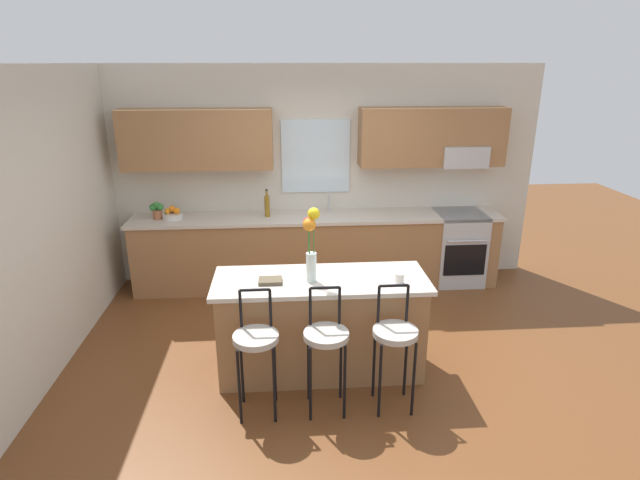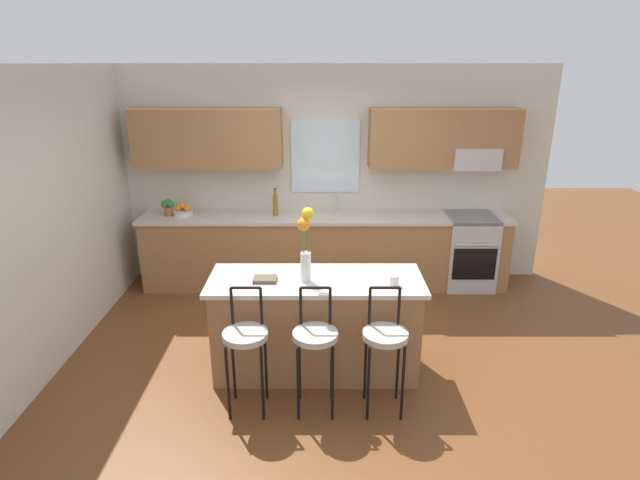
{
  "view_description": "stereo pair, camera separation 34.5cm",
  "coord_description": "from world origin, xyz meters",
  "px_view_note": "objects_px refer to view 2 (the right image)",
  "views": [
    {
      "loc": [
        -0.41,
        -4.33,
        2.71
      ],
      "look_at": [
        -0.05,
        0.55,
        1.0
      ],
      "focal_mm": 28.63,
      "sensor_mm": 36.0,
      "label": 1
    },
    {
      "loc": [
        -0.07,
        -4.34,
        2.71
      ],
      "look_at": [
        -0.05,
        0.55,
        1.0
      ],
      "focal_mm": 28.63,
      "sensor_mm": 36.0,
      "label": 2
    }
  ],
  "objects_px": {
    "oven_range": "(467,251)",
    "potted_plant_small": "(166,207)",
    "fruit_bowl_oranges": "(182,211)",
    "bottle_olive_oil": "(274,205)",
    "bar_stool_far": "(384,340)",
    "kitchen_island": "(315,325)",
    "mug_ceramic": "(393,280)",
    "cookbook": "(264,279)",
    "bar_stool_near": "(244,340)",
    "bar_stool_middle": "(314,340)",
    "flower_vase": "(304,239)"
  },
  "relations": [
    {
      "from": "bar_stool_middle",
      "to": "flower_vase",
      "type": "xyz_separation_m",
      "value": [
        -0.09,
        0.51,
        0.67
      ]
    },
    {
      "from": "bar_stool_far",
      "to": "kitchen_island",
      "type": "bearing_deg",
      "value": 134.32
    },
    {
      "from": "bar_stool_near",
      "to": "bar_stool_middle",
      "type": "bearing_deg",
      "value": 0.0
    },
    {
      "from": "bar_stool_far",
      "to": "flower_vase",
      "type": "relative_size",
      "value": 1.58
    },
    {
      "from": "bar_stool_near",
      "to": "mug_ceramic",
      "type": "xyz_separation_m",
      "value": [
        1.21,
        0.42,
        0.33
      ]
    },
    {
      "from": "cookbook",
      "to": "fruit_bowl_oranges",
      "type": "bearing_deg",
      "value": 121.23
    },
    {
      "from": "flower_vase",
      "to": "mug_ceramic",
      "type": "height_order",
      "value": "flower_vase"
    },
    {
      "from": "kitchen_island",
      "to": "bar_stool_near",
      "type": "distance_m",
      "value": 0.81
    },
    {
      "from": "oven_range",
      "to": "cookbook",
      "type": "bearing_deg",
      "value": -139.94
    },
    {
      "from": "bar_stool_far",
      "to": "flower_vase",
      "type": "distance_m",
      "value": 1.05
    },
    {
      "from": "bar_stool_near",
      "to": "bottle_olive_oil",
      "type": "relative_size",
      "value": 3.06
    },
    {
      "from": "cookbook",
      "to": "bottle_olive_oil",
      "type": "xyz_separation_m",
      "value": [
        -0.07,
        2.0,
        0.12
      ]
    },
    {
      "from": "kitchen_island",
      "to": "bar_stool_middle",
      "type": "relative_size",
      "value": 1.81
    },
    {
      "from": "potted_plant_small",
      "to": "bar_stool_far",
      "type": "bearing_deg",
      "value": -46.44
    },
    {
      "from": "bar_stool_near",
      "to": "potted_plant_small",
      "type": "relative_size",
      "value": 4.94
    },
    {
      "from": "oven_range",
      "to": "bottle_olive_oil",
      "type": "relative_size",
      "value": 2.7
    },
    {
      "from": "bar_stool_near",
      "to": "bar_stool_far",
      "type": "distance_m",
      "value": 1.1
    },
    {
      "from": "flower_vase",
      "to": "cookbook",
      "type": "relative_size",
      "value": 3.29
    },
    {
      "from": "oven_range",
      "to": "kitchen_island",
      "type": "xyz_separation_m",
      "value": [
        -1.9,
        -1.92,
        0.0
      ]
    },
    {
      "from": "bar_stool_far",
      "to": "flower_vase",
      "type": "height_order",
      "value": "flower_vase"
    },
    {
      "from": "kitchen_island",
      "to": "bottle_olive_oil",
      "type": "xyz_separation_m",
      "value": [
        -0.51,
        1.94,
        0.59
      ]
    },
    {
      "from": "bar_stool_far",
      "to": "mug_ceramic",
      "type": "relative_size",
      "value": 11.58
    },
    {
      "from": "bar_stool_middle",
      "to": "flower_vase",
      "type": "relative_size",
      "value": 1.58
    },
    {
      "from": "fruit_bowl_oranges",
      "to": "oven_range",
      "type": "bearing_deg",
      "value": -0.47
    },
    {
      "from": "oven_range",
      "to": "potted_plant_small",
      "type": "distance_m",
      "value": 3.78
    },
    {
      "from": "kitchen_island",
      "to": "fruit_bowl_oranges",
      "type": "height_order",
      "value": "fruit_bowl_oranges"
    },
    {
      "from": "bar_stool_near",
      "to": "flower_vase",
      "type": "height_order",
      "value": "flower_vase"
    },
    {
      "from": "bottle_olive_oil",
      "to": "potted_plant_small",
      "type": "bearing_deg",
      "value": 179.95
    },
    {
      "from": "fruit_bowl_oranges",
      "to": "bottle_olive_oil",
      "type": "xyz_separation_m",
      "value": [
        1.14,
        -0.0,
        0.08
      ]
    },
    {
      "from": "mug_ceramic",
      "to": "potted_plant_small",
      "type": "xyz_separation_m",
      "value": [
        -2.5,
        2.09,
        0.07
      ]
    },
    {
      "from": "bar_stool_middle",
      "to": "bottle_olive_oil",
      "type": "xyz_separation_m",
      "value": [
        -0.51,
        2.5,
        0.42
      ]
    },
    {
      "from": "bar_stool_near",
      "to": "potted_plant_small",
      "type": "height_order",
      "value": "potted_plant_small"
    },
    {
      "from": "mug_ceramic",
      "to": "fruit_bowl_oranges",
      "type": "height_order",
      "value": "fruit_bowl_oranges"
    },
    {
      "from": "mug_ceramic",
      "to": "cookbook",
      "type": "height_order",
      "value": "mug_ceramic"
    },
    {
      "from": "oven_range",
      "to": "flower_vase",
      "type": "bearing_deg",
      "value": -135.32
    },
    {
      "from": "cookbook",
      "to": "potted_plant_small",
      "type": "relative_size",
      "value": 0.95
    },
    {
      "from": "bar_stool_middle",
      "to": "mug_ceramic",
      "type": "bearing_deg",
      "value": 32.2
    },
    {
      "from": "bar_stool_near",
      "to": "cookbook",
      "type": "distance_m",
      "value": 0.6
    },
    {
      "from": "bar_stool_middle",
      "to": "kitchen_island",
      "type": "bearing_deg",
      "value": 90.0
    },
    {
      "from": "oven_range",
      "to": "bottle_olive_oil",
      "type": "distance_m",
      "value": 2.49
    },
    {
      "from": "bar_stool_middle",
      "to": "mug_ceramic",
      "type": "relative_size",
      "value": 11.58
    },
    {
      "from": "potted_plant_small",
      "to": "mug_ceramic",
      "type": "bearing_deg",
      "value": -39.91
    },
    {
      "from": "potted_plant_small",
      "to": "cookbook",
      "type": "bearing_deg",
      "value": -55.07
    },
    {
      "from": "bottle_olive_oil",
      "to": "kitchen_island",
      "type": "bearing_deg",
      "value": -75.26
    },
    {
      "from": "mug_ceramic",
      "to": "bar_stool_near",
      "type": "bearing_deg",
      "value": -161.0
    },
    {
      "from": "kitchen_island",
      "to": "bar_stool_far",
      "type": "distance_m",
      "value": 0.81
    },
    {
      "from": "bar_stool_near",
      "to": "bar_stool_middle",
      "type": "relative_size",
      "value": 1.0
    },
    {
      "from": "bar_stool_far",
      "to": "bottle_olive_oil",
      "type": "height_order",
      "value": "bottle_olive_oil"
    },
    {
      "from": "oven_range",
      "to": "bar_stool_near",
      "type": "relative_size",
      "value": 0.88
    },
    {
      "from": "kitchen_island",
      "to": "flower_vase",
      "type": "height_order",
      "value": "flower_vase"
    }
  ]
}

